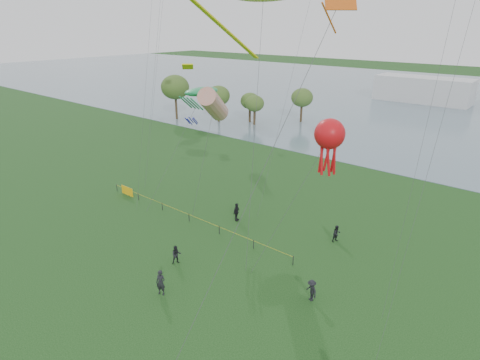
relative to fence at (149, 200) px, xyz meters
The scene contains 14 objects.
ground_plane 21.13m from the fence, 41.36° to the right, with size 400.00×400.00×0.00m, color #123510.
lake 87.49m from the fence, 79.56° to the left, with size 400.00×120.00×0.08m, color slate.
pavilion_left 81.17m from the fence, 87.28° to the left, with size 22.00×8.00×6.00m, color silver.
trees 40.18m from the fence, 120.43° to the left, with size 25.75×18.57×8.73m.
fence is the anchor object (origin of this frame).
spectator_a 12.15m from the fence, 28.30° to the right, with size 0.76×0.59×1.57m, color black.
spectator_b 21.67m from the fence, ahead, with size 1.06×0.61×1.64m, color black.
spectator_c 10.08m from the fence, 18.04° to the left, with size 1.08×0.45×1.83m, color black.
spectator_f 15.76m from the fence, 35.54° to the right, with size 0.70×0.46×1.93m, color black.
spectator_g 19.89m from the fence, 16.48° to the left, with size 0.76×0.59×1.56m, color black.
kite_windsock 12.75m from the fence, 29.17° to the left, with size 4.25×5.28×12.90m.
kite_creature 12.79m from the fence, 73.97° to the left, with size 2.42×9.97×11.84m.
kite_octopus 22.65m from the fence, ahead, with size 5.00×4.67×12.15m.
kite_delta 29.52m from the fence, 14.35° to the right, with size 3.79×11.58×20.05m.
Camera 1 is at (16.49, -10.02, 18.18)m, focal length 30.00 mm.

